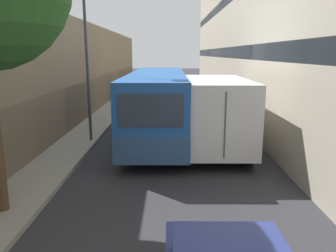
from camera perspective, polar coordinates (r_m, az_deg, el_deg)
ground_plane at (r=13.96m, az=0.36°, el=-3.66°), size 150.00×150.00×0.00m
sidewalk_left at (r=14.52m, az=-16.04°, el=-3.20°), size 1.69×60.00×0.15m
building_left_shopfront at (r=14.76m, az=-23.94°, el=6.48°), size 2.40×60.00×5.75m
bus at (r=15.58m, az=-1.80°, el=4.09°), size 2.48×11.13×3.02m
box_truck at (r=13.71m, az=7.64°, el=2.69°), size 2.45×7.11×2.93m
panel_van at (r=27.43m, az=-4.16°, el=6.52°), size 1.83×4.23×1.84m
street_lamp at (r=14.51m, az=-14.38°, el=19.11°), size 0.36×0.80×8.15m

